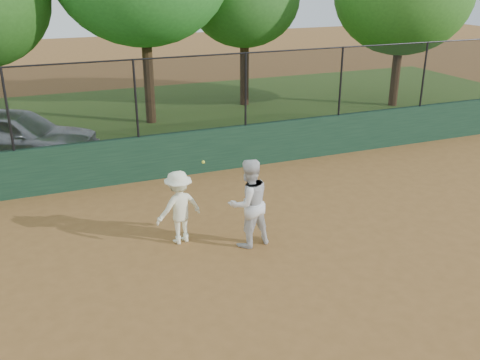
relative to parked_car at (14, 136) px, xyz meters
name	(u,v)px	position (x,y,z in m)	size (l,w,h in m)	color
ground	(245,294)	(3.53, -8.77, -0.80)	(80.00, 80.00, 0.00)	brown
back_wall	(159,157)	(3.53, -2.77, -0.20)	(26.00, 0.20, 1.20)	#1B3C27
grass_strip	(120,123)	(3.53, 3.23, -0.80)	(36.00, 12.00, 0.01)	#2F4F18
parked_car	(14,136)	(0.00, 0.00, 0.00)	(1.89, 4.70, 1.60)	#A3A7AD
player_second	(249,203)	(4.29, -7.12, 0.12)	(0.89, 0.69, 1.83)	silver
player_main	(179,207)	(3.04, -6.48, -0.03)	(1.10, 0.78, 1.78)	white
fence_assembly	(154,96)	(3.50, -2.77, 1.43)	(26.00, 0.06, 2.00)	black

